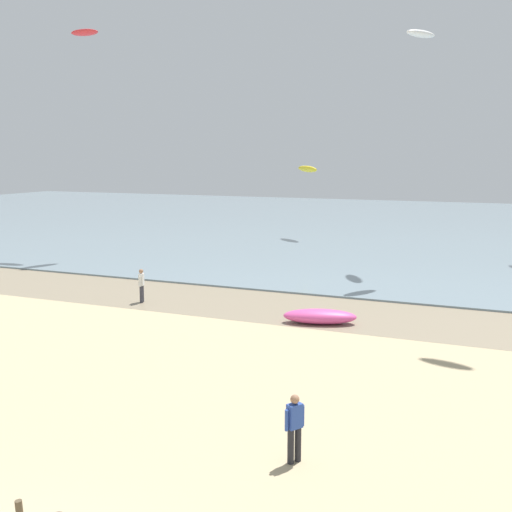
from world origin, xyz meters
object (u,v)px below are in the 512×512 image
(kite_aloft_2, at_px, (307,169))
(person_mid_beach, at_px, (142,285))
(kite_aloft_8, at_px, (85,32))
(grounded_kite, at_px, (320,316))
(kite_aloft_0, at_px, (421,34))
(person_left_flank, at_px, (295,426))

(kite_aloft_2, bearing_deg, person_mid_beach, 130.23)
(person_mid_beach, relative_size, kite_aloft_8, 0.77)
(grounded_kite, xyz_separation_m, kite_aloft_0, (2.22, 11.84, 13.81))
(kite_aloft_0, bearing_deg, grounded_kite, -160.03)
(person_mid_beach, distance_m, grounded_kite, 9.42)
(grounded_kite, bearing_deg, kite_aloft_2, -87.37)
(grounded_kite, xyz_separation_m, kite_aloft_2, (-8.93, 26.36, 5.83))
(person_mid_beach, height_order, person_left_flank, same)
(person_mid_beach, xyz_separation_m, kite_aloft_8, (-11.84, 11.85, 15.05))
(person_left_flank, distance_m, kite_aloft_8, 37.40)
(person_mid_beach, xyz_separation_m, grounded_kite, (9.40, -0.37, -0.60))
(kite_aloft_8, bearing_deg, kite_aloft_0, -3.19)
(person_left_flank, bearing_deg, kite_aloft_8, 134.81)
(person_mid_beach, relative_size, person_left_flank, 1.00)
(person_left_flank, xyz_separation_m, grounded_kite, (-2.89, 12.06, -0.60))
(kite_aloft_0, relative_size, kite_aloft_2, 0.83)
(person_mid_beach, bearing_deg, grounded_kite, -2.28)
(person_left_flank, relative_size, kite_aloft_0, 0.73)
(person_mid_beach, bearing_deg, kite_aloft_0, 44.62)
(person_left_flank, height_order, kite_aloft_2, kite_aloft_2)
(grounded_kite, height_order, kite_aloft_2, kite_aloft_2)
(kite_aloft_2, xyz_separation_m, kite_aloft_8, (-12.30, -14.13, 9.82))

